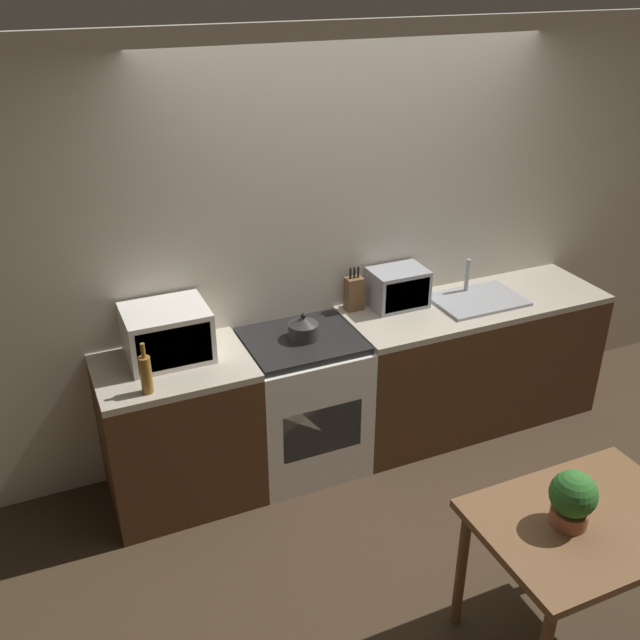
% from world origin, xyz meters
% --- Properties ---
extents(ground_plane, '(16.00, 16.00, 0.00)m').
position_xyz_m(ground_plane, '(0.00, 0.00, 0.00)').
color(ground_plane, '#3D2D1E').
extents(wall_back, '(10.00, 0.06, 2.60)m').
position_xyz_m(wall_back, '(0.00, 1.07, 1.30)').
color(wall_back, beige).
rests_on(wall_back, ground_plane).
extents(counter_left_run, '(0.85, 0.62, 0.90)m').
position_xyz_m(counter_left_run, '(-1.23, 0.73, 0.45)').
color(counter_left_run, '#4C2D19').
rests_on(counter_left_run, ground_plane).
extents(counter_right_run, '(1.77, 0.62, 0.90)m').
position_xyz_m(counter_right_run, '(0.77, 0.73, 0.45)').
color(counter_right_run, '#4C2D19').
rests_on(counter_right_run, ground_plane).
extents(stove_range, '(0.69, 0.62, 0.90)m').
position_xyz_m(stove_range, '(-0.46, 0.72, 0.45)').
color(stove_range, silver).
rests_on(stove_range, ground_plane).
extents(kettle, '(0.18, 0.18, 0.16)m').
position_xyz_m(kettle, '(-0.45, 0.72, 0.97)').
color(kettle, '#2D2D2D').
rests_on(kettle, stove_range).
extents(microwave, '(0.46, 0.38, 0.30)m').
position_xyz_m(microwave, '(-1.22, 0.82, 1.05)').
color(microwave, silver).
rests_on(microwave, counter_left_run).
extents(bottle, '(0.06, 0.06, 0.29)m').
position_xyz_m(bottle, '(-1.41, 0.51, 1.01)').
color(bottle, olive).
rests_on(bottle, counter_left_run).
extents(knife_block, '(0.11, 0.08, 0.29)m').
position_xyz_m(knife_block, '(-0.01, 0.95, 1.01)').
color(knife_block, brown).
rests_on(knife_block, counter_right_run).
extents(toaster_oven, '(0.35, 0.25, 0.25)m').
position_xyz_m(toaster_oven, '(0.27, 0.89, 1.02)').
color(toaster_oven, '#999BA0').
rests_on(toaster_oven, counter_right_run).
extents(sink_basin, '(0.57, 0.40, 0.24)m').
position_xyz_m(sink_basin, '(0.78, 0.73, 0.91)').
color(sink_basin, '#999BA0').
rests_on(sink_basin, counter_right_run).
extents(dining_table, '(0.96, 0.69, 0.74)m').
position_xyz_m(dining_table, '(0.17, -1.01, 0.64)').
color(dining_table, brown).
rests_on(dining_table, ground_plane).
extents(potted_plant, '(0.20, 0.20, 0.26)m').
position_xyz_m(potted_plant, '(0.07, -0.99, 0.87)').
color(potted_plant, '#9E5B3D').
rests_on(potted_plant, dining_table).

